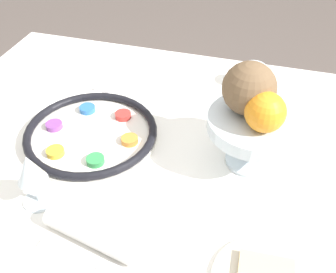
# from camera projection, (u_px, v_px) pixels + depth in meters

# --- Properties ---
(dining_table) EXTENTS (1.28, 1.03, 0.74)m
(dining_table) POSITION_uv_depth(u_px,v_px,m) (160.00, 251.00, 1.15)
(dining_table) COLOR white
(dining_table) RESTS_ON ground_plane
(seder_plate) EXTENTS (0.33, 0.33, 0.03)m
(seder_plate) POSITION_uv_depth(u_px,v_px,m) (91.00, 133.00, 0.97)
(seder_plate) COLOR silver
(seder_plate) RESTS_ON dining_table
(wine_glass) EXTENTS (0.07, 0.07, 0.13)m
(wine_glass) POSITION_uv_depth(u_px,v_px,m) (30.00, 171.00, 0.77)
(wine_glass) COLOR silver
(wine_glass) RESTS_ON dining_table
(fruit_stand) EXTENTS (0.21, 0.21, 0.13)m
(fruit_stand) POSITION_uv_depth(u_px,v_px,m) (256.00, 127.00, 0.85)
(fruit_stand) COLOR silver
(fruit_stand) RESTS_ON dining_table
(orange_fruit) EXTENTS (0.08, 0.08, 0.08)m
(orange_fruit) POSITION_uv_depth(u_px,v_px,m) (265.00, 112.00, 0.78)
(orange_fruit) COLOR orange
(orange_fruit) RESTS_ON fruit_stand
(coconut) EXTENTS (0.11, 0.11, 0.11)m
(coconut) POSITION_uv_depth(u_px,v_px,m) (249.00, 88.00, 0.82)
(coconut) COLOR brown
(coconut) RESTS_ON fruit_stand
(napkin_roll) EXTENTS (0.20, 0.08, 0.04)m
(napkin_roll) POSITION_uv_depth(u_px,v_px,m) (90.00, 234.00, 0.74)
(napkin_roll) COLOR white
(napkin_roll) RESTS_ON dining_table
(cup_near) EXTENTS (0.06, 0.06, 0.07)m
(cup_near) POSITION_uv_depth(u_px,v_px,m) (253.00, 76.00, 1.13)
(cup_near) COLOR silver
(cup_near) RESTS_ON dining_table
(fork_left) EXTENTS (0.02, 0.19, 0.01)m
(fork_left) POSITION_uv_depth(u_px,v_px,m) (109.00, 74.00, 1.20)
(fork_left) COLOR silver
(fork_left) RESTS_ON dining_table
(fork_right) EXTENTS (0.02, 0.19, 0.01)m
(fork_right) POSITION_uv_depth(u_px,v_px,m) (118.00, 75.00, 1.20)
(fork_right) COLOR silver
(fork_right) RESTS_ON dining_table
(spoon) EXTENTS (0.17, 0.04, 0.01)m
(spoon) POSITION_uv_depth(u_px,v_px,m) (79.00, 257.00, 0.72)
(spoon) COLOR silver
(spoon) RESTS_ON dining_table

